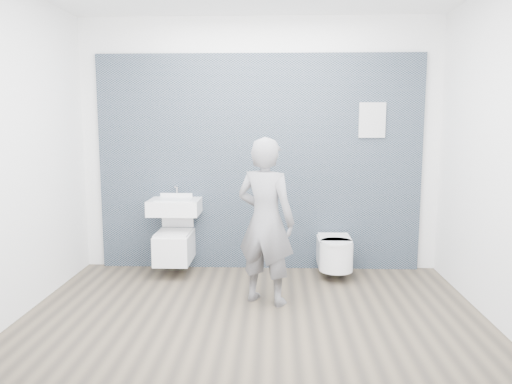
{
  "coord_description": "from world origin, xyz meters",
  "views": [
    {
      "loc": [
        0.18,
        -4.1,
        1.68
      ],
      "look_at": [
        0.0,
        0.6,
        1.0
      ],
      "focal_mm": 35.0,
      "sensor_mm": 36.0,
      "label": 1
    }
  ],
  "objects_px": {
    "washbasin": "(175,206)",
    "toilet_square": "(175,245)",
    "toilet_rounded": "(335,253)",
    "visitor": "(266,221)"
  },
  "relations": [
    {
      "from": "washbasin",
      "to": "toilet_square",
      "type": "xyz_separation_m",
      "value": [
        0.0,
        -0.06,
        -0.42
      ]
    },
    {
      "from": "toilet_square",
      "to": "toilet_rounded",
      "type": "xyz_separation_m",
      "value": [
        1.74,
        -0.04,
        -0.06
      ]
    },
    {
      "from": "toilet_square",
      "to": "visitor",
      "type": "bearing_deg",
      "value": -38.98
    },
    {
      "from": "toilet_square",
      "to": "toilet_rounded",
      "type": "relative_size",
      "value": 1.22
    },
    {
      "from": "visitor",
      "to": "toilet_square",
      "type": "bearing_deg",
      "value": -14.67
    },
    {
      "from": "toilet_rounded",
      "to": "visitor",
      "type": "bearing_deg",
      "value": -133.07
    },
    {
      "from": "toilet_square",
      "to": "visitor",
      "type": "relative_size",
      "value": 0.48
    },
    {
      "from": "toilet_rounded",
      "to": "visitor",
      "type": "distance_m",
      "value": 1.18
    },
    {
      "from": "washbasin",
      "to": "toilet_rounded",
      "type": "distance_m",
      "value": 1.81
    },
    {
      "from": "washbasin",
      "to": "toilet_rounded",
      "type": "height_order",
      "value": "washbasin"
    }
  ]
}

